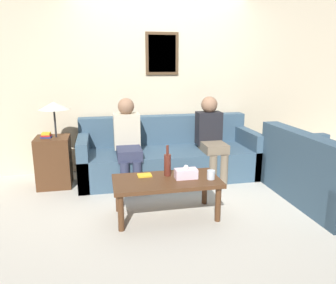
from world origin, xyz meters
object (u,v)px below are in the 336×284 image
(couch_side, at_px, (323,177))
(coffee_table, at_px, (166,184))
(wine_bottle, at_px, (167,164))
(person_left, at_px, (128,139))
(drinking_glass, at_px, (211,175))
(person_right, at_px, (211,135))
(couch_main, at_px, (168,156))

(couch_side, relative_size, coffee_table, 1.37)
(wine_bottle, height_order, person_left, person_left)
(wine_bottle, xyz_separation_m, person_left, (-0.34, 0.94, 0.07))
(drinking_glass, distance_m, person_left, 1.37)
(wine_bottle, bearing_deg, coffee_table, -106.53)
(person_right, bearing_deg, couch_main, 162.07)
(couch_side, relative_size, wine_bottle, 4.54)
(coffee_table, xyz_separation_m, wine_bottle, (0.03, 0.11, 0.18))
(wine_bottle, bearing_deg, drinking_glass, -25.45)
(coffee_table, height_order, wine_bottle, wine_bottle)
(person_right, bearing_deg, person_left, -179.14)
(couch_main, height_order, coffee_table, couch_main)
(person_right, bearing_deg, wine_bottle, -130.37)
(wine_bottle, bearing_deg, couch_side, -2.60)
(wine_bottle, relative_size, person_right, 0.29)
(couch_side, distance_m, coffee_table, 1.86)
(drinking_glass, bearing_deg, coffee_table, 169.21)
(couch_main, xyz_separation_m, wine_bottle, (-0.25, -1.14, 0.25))
(drinking_glass, height_order, person_right, person_right)
(coffee_table, height_order, person_right, person_right)
(coffee_table, xyz_separation_m, drinking_glass, (0.45, -0.09, 0.10))
(coffee_table, bearing_deg, person_left, 106.06)
(couch_side, bearing_deg, couch_main, 52.42)
(drinking_glass, distance_m, person_right, 1.23)
(couch_side, xyz_separation_m, drinking_glass, (-1.41, -0.11, 0.17))
(couch_main, distance_m, drinking_glass, 1.36)
(couch_main, bearing_deg, wine_bottle, -102.23)
(wine_bottle, relative_size, person_left, 0.29)
(drinking_glass, bearing_deg, person_right, 71.10)
(couch_side, relative_size, person_left, 1.33)
(person_left, height_order, person_right, person_left)
(coffee_table, height_order, person_left, person_left)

